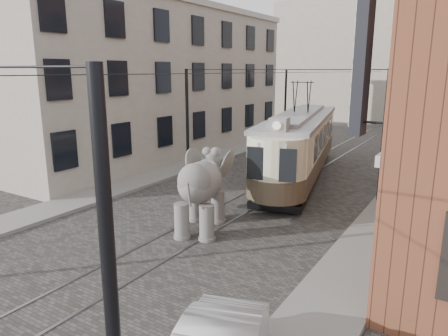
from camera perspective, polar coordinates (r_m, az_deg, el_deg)
The scene contains 9 objects.
ground at distance 16.76m, azimuth -1.76°, elevation -7.31°, with size 120.00×120.00×0.00m, color #45423F.
tram_rails at distance 16.75m, azimuth -1.76°, elevation -7.27°, with size 1.54×80.00×0.02m, color slate, non-canonical shape.
sidewalk_right at distance 14.55m, azimuth 18.75°, elevation -11.05°, with size 2.00×60.00×0.15m, color slate.
sidewalk_left at distance 20.86m, azimuth -16.86°, elevation -3.49°, with size 2.00×60.00×0.15m, color slate.
stucco_building at distance 30.33m, azimuth -8.90°, elevation 11.47°, with size 7.00×24.00×10.00m, color gray.
distant_block at distance 53.77m, azimuth 23.13°, elevation 13.47°, with size 28.00×10.00×14.00m, color gray.
catenary at distance 20.33m, azimuth 5.53°, elevation 5.06°, with size 11.00×30.20×6.00m, color black, non-canonical shape.
tram at distance 23.42m, azimuth 10.50°, elevation 5.16°, with size 2.77×13.44×5.33m, color beige, non-canonical shape.
elephant at distance 15.44m, azimuth -3.28°, elevation -3.47°, with size 2.61×4.73×2.90m, color #615E59, non-canonical shape.
Camera 1 is at (8.68, -13.06, 5.91)m, focal length 33.08 mm.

